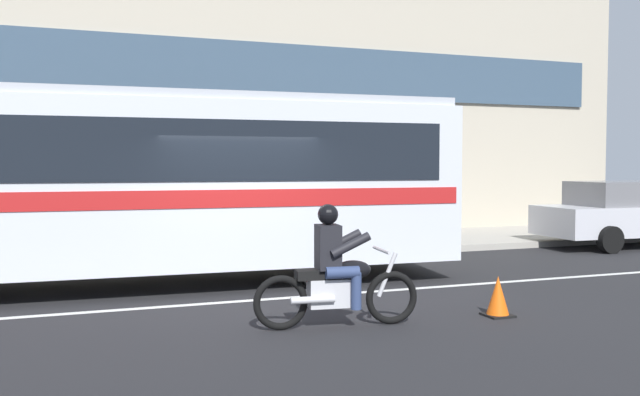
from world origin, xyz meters
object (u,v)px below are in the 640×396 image
object	(u,v)px
motorcycle_with_rider	(336,276)
parked_sedan_curbside	(630,213)
traffic_cone	(498,297)
transit_bus	(122,175)

from	to	relation	value
motorcycle_with_rider	parked_sedan_curbside	xyz separation A→B (m)	(9.98, 5.17, 0.20)
motorcycle_with_rider	traffic_cone	world-z (taller)	motorcycle_with_rider
motorcycle_with_rider	traffic_cone	size ratio (longest dim) A/B	3.88
motorcycle_with_rider	parked_sedan_curbside	bearing A→B (deg)	27.40
traffic_cone	motorcycle_with_rider	bearing A→B (deg)	175.08
transit_bus	parked_sedan_curbside	size ratio (longest dim) A/B	2.36
transit_bus	motorcycle_with_rider	distance (m)	4.60
motorcycle_with_rider	parked_sedan_curbside	size ratio (longest dim) A/B	0.44
transit_bus	motorcycle_with_rider	bearing A→B (deg)	-58.51
parked_sedan_curbside	traffic_cone	world-z (taller)	parked_sedan_curbside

